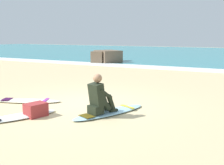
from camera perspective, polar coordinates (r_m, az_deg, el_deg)
The scene contains 9 objects.
ground_plane at distance 7.79m, azimuth -6.67°, elevation -4.61°, with size 80.00×80.00×0.00m, color #CCB584.
sea at distance 29.57m, azimuth 19.39°, elevation 5.48°, with size 80.00×28.00×0.10m, color teal.
breaking_foam at distance 16.18m, azimuth 12.16°, elevation 2.84°, with size 80.00×0.90×0.11m, color white.
surfboard_main at distance 6.93m, azimuth -0.48°, elevation -6.04°, with size 1.27×2.21×0.08m.
surfer_seated at distance 6.64m, azimuth -2.58°, elevation -3.18°, with size 0.55×0.77×0.95m.
surfboard_spare_near at distance 6.93m, azimuth -18.30°, elevation -6.53°, with size 1.22×1.85×0.08m.
surfboard_spare_far at distance 8.47m, azimuth -16.80°, elevation -3.57°, with size 1.98×1.24×0.08m.
rock_outcrop_distant at distance 19.23m, azimuth -0.95°, elevation 5.19°, with size 2.12×2.86×0.89m.
beach_bag at distance 6.91m, azimuth -15.24°, elevation -5.37°, with size 0.36×0.48×0.32m, color maroon.
Camera 1 is at (4.28, -6.22, 1.91)m, focal length 44.99 mm.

